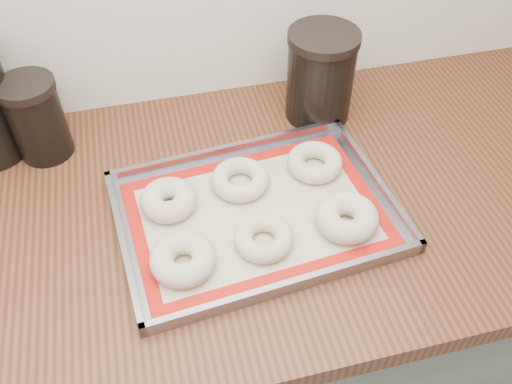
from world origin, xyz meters
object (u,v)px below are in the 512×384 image
object	(u,v)px
bagel_back_mid	(240,180)
canister_mid	(37,119)
bagel_front_mid	(264,238)
bagel_front_left	(183,259)
bagel_back_right	(315,162)
bagel_front_right	(347,218)
baking_tray	(256,213)
canister_right	(320,76)
bagel_back_left	(169,200)

from	to	relation	value
bagel_back_mid	canister_mid	world-z (taller)	canister_mid
bagel_back_mid	canister_mid	distance (m)	0.39
bagel_front_mid	bagel_back_mid	world-z (taller)	same
bagel_front_left	bagel_back_right	xyz separation A→B (m)	(0.27, 0.16, -0.00)
bagel_front_right	bagel_back_right	distance (m)	0.14
bagel_front_right	bagel_back_right	bearing A→B (deg)	93.33
baking_tray	canister_mid	world-z (taller)	canister_mid
bagel_front_left	canister_right	bearing A→B (deg)	44.59
bagel_front_mid	canister_right	size ratio (longest dim) A/B	0.53
bagel_front_mid	bagel_back_mid	size ratio (longest dim) A/B	0.94
bagel_front_left	canister_mid	xyz separation A→B (m)	(-0.21, 0.34, 0.06)
bagel_front_mid	canister_mid	distance (m)	0.48
bagel_front_mid	canister_right	xyz separation A→B (m)	(0.19, 0.31, 0.07)
bagel_back_mid	bagel_back_right	size ratio (longest dim) A/B	1.02
bagel_front_left	bagel_front_mid	bearing A→B (deg)	5.56
bagel_front_mid	bagel_back_mid	xyz separation A→B (m)	(-0.01, 0.14, -0.00)
bagel_back_left	bagel_back_right	xyz separation A→B (m)	(0.27, 0.03, -0.00)
bagel_front_left	bagel_front_right	xyz separation A→B (m)	(0.28, 0.02, 0.00)
bagel_front_right	canister_right	distance (m)	0.32
bagel_front_right	canister_mid	xyz separation A→B (m)	(-0.49, 0.32, 0.06)
bagel_front_right	canister_right	size ratio (longest dim) A/B	0.57
bagel_front_left	bagel_back_mid	world-z (taller)	bagel_front_left
bagel_front_right	bagel_back_mid	size ratio (longest dim) A/B	1.02
baking_tray	bagel_front_left	distance (m)	0.16
bagel_back_left	canister_right	size ratio (longest dim) A/B	0.53
bagel_front_right	bagel_back_mid	world-z (taller)	bagel_front_right
baking_tray	canister_right	bearing A→B (deg)	51.96
bagel_back_left	canister_right	world-z (taller)	canister_right
canister_mid	bagel_front_mid	bearing A→B (deg)	-43.15
bagel_front_left	bagel_back_left	size ratio (longest dim) A/B	1.07
bagel_front_mid	bagel_front_right	bearing A→B (deg)	1.83
bagel_back_mid	canister_right	world-z (taller)	canister_right
bagel_front_mid	bagel_back_left	world-z (taller)	bagel_back_left
bagel_front_left	bagel_front_right	size ratio (longest dim) A/B	0.99
baking_tray	canister_mid	distance (m)	0.44
baking_tray	bagel_back_right	xyz separation A→B (m)	(0.13, 0.08, 0.01)
bagel_front_mid	bagel_back_right	bearing A→B (deg)	47.62
bagel_back_left	bagel_front_right	bearing A→B (deg)	-21.79
baking_tray	bagel_back_right	bearing A→B (deg)	32.11
bagel_front_left	bagel_front_right	bearing A→B (deg)	3.62
bagel_back_left	bagel_back_mid	distance (m)	0.13
bagel_back_left	bagel_back_right	bearing A→B (deg)	6.52
bagel_back_right	canister_mid	world-z (taller)	canister_mid
baking_tray	bagel_back_mid	xyz separation A→B (m)	(-0.01, 0.07, 0.01)
canister_right	baking_tray	bearing A→B (deg)	-128.04
canister_mid	bagel_front_left	bearing A→B (deg)	-57.74
bagel_front_mid	baking_tray	bearing A→B (deg)	86.78
bagel_front_left	bagel_front_right	distance (m)	0.28
baking_tray	canister_right	xyz separation A→B (m)	(0.19, 0.24, 0.09)
bagel_front_left	canister_right	size ratio (longest dim) A/B	0.56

